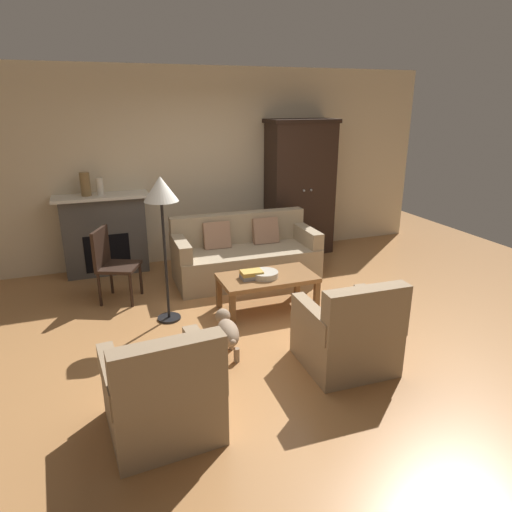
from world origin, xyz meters
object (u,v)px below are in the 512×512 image
at_px(fruit_bowl, 265,274).
at_px(mantel_vase_cream, 100,186).
at_px(coffee_table, 267,280).
at_px(side_chair_wooden, 111,260).
at_px(dog, 227,332).
at_px(floor_lamp, 161,198).
at_px(fireplace, 105,234).
at_px(armoire, 300,188).
at_px(couch, 245,256).
at_px(armchair_near_right, 348,335).
at_px(armchair_near_left, 163,396).
at_px(mantel_vase_bronze, 85,184).
at_px(book_stack, 252,275).

relative_size(fruit_bowl, mantel_vase_cream, 1.34).
relative_size(coffee_table, fruit_bowl, 3.57).
bearing_deg(side_chair_wooden, dog, -61.97).
bearing_deg(mantel_vase_cream, floor_lamp, -73.24).
xyz_separation_m(mantel_vase_cream, dog, (0.92, -2.73, -0.99)).
relative_size(fireplace, fruit_bowl, 4.09).
height_order(side_chair_wooden, floor_lamp, floor_lamp).
bearing_deg(armoire, coffee_table, -124.70).
relative_size(armoire, couch, 1.07).
distance_m(coffee_table, armchair_near_right, 1.41).
xyz_separation_m(armchair_near_left, side_chair_wooden, (-0.16, 2.61, 0.20)).
distance_m(couch, side_chair_wooden, 1.76).
xyz_separation_m(coffee_table, armchair_near_right, (0.23, -1.39, -0.05)).
xyz_separation_m(couch, fruit_bowl, (-0.13, -1.07, 0.14)).
distance_m(fruit_bowl, mantel_vase_bronze, 2.78).
xyz_separation_m(fireplace, dog, (0.92, -2.75, -0.32)).
distance_m(mantel_vase_cream, dog, 3.05).
distance_m(armoire, armchair_near_left, 4.57).
xyz_separation_m(fruit_bowl, floor_lamp, (-1.08, 0.18, 0.93)).
xyz_separation_m(coffee_table, floor_lamp, (-1.13, 0.15, 1.02)).
bearing_deg(armchair_near_right, coffee_table, 99.27).
bearing_deg(dog, mantel_vase_cream, 108.72).
height_order(armoire, armchair_near_right, armoire).
distance_m(fruit_bowl, book_stack, 0.15).
relative_size(coffee_table, armchair_near_left, 1.25).
relative_size(fireplace, mantel_vase_bronze, 4.03).
distance_m(fruit_bowl, side_chair_wooden, 1.87).
distance_m(fireplace, armchair_near_left, 3.65).
height_order(couch, armchair_near_right, armchair_near_right).
height_order(mantel_vase_bronze, floor_lamp, floor_lamp).
relative_size(mantel_vase_cream, floor_lamp, 0.14).
relative_size(mantel_vase_cream, side_chair_wooden, 0.26).
bearing_deg(couch, floor_lamp, -143.90).
xyz_separation_m(couch, mantel_vase_bronze, (-1.93, 0.89, 0.96)).
bearing_deg(armchair_near_right, floor_lamp, 131.37).
bearing_deg(floor_lamp, coffee_table, -7.54).
height_order(mantel_vase_cream, armchair_near_right, mantel_vase_cream).
bearing_deg(fruit_bowl, floor_lamp, 170.42).
height_order(mantel_vase_bronze, mantel_vase_cream, mantel_vase_bronze).
height_order(book_stack, side_chair_wooden, side_chair_wooden).
bearing_deg(coffee_table, mantel_vase_bronze, 133.79).
relative_size(armoire, side_chair_wooden, 2.30).
xyz_separation_m(armoire, couch, (-1.20, -0.83, -0.72)).
bearing_deg(fruit_bowl, coffee_table, 35.76).
xyz_separation_m(armoire, coffee_table, (-1.29, -1.86, -0.67)).
xyz_separation_m(coffee_table, book_stack, (-0.20, -0.01, 0.10)).
distance_m(mantel_vase_bronze, armchair_near_right, 4.02).
distance_m(fruit_bowl, dog, 1.06).
relative_size(mantel_vase_bronze, floor_lamp, 0.19).
relative_size(armoire, floor_lamp, 1.29).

